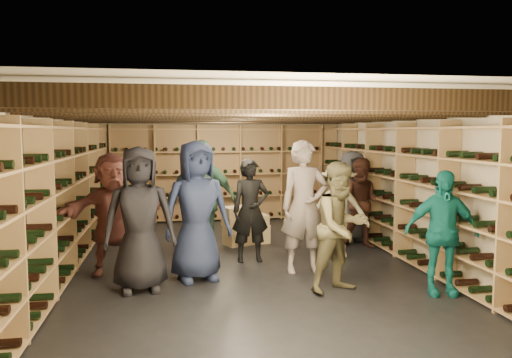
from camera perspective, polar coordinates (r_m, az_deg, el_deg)
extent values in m
plane|color=black|center=(7.67, -1.36, -9.67)|extent=(8.00, 8.00, 0.00)
cube|color=#C3B398|center=(11.41, -4.33, 1.41)|extent=(5.50, 0.02, 2.40)
cube|color=#C3B398|center=(3.59, 8.09, -7.51)|extent=(5.50, 0.02, 2.40)
cube|color=#C3B398|center=(7.56, -22.48, -1.05)|extent=(0.02, 8.00, 2.40)
cube|color=#C3B398|center=(8.31, 17.73, -0.34)|extent=(0.02, 8.00, 2.40)
cube|color=beige|center=(7.42, -1.41, 8.53)|extent=(5.50, 8.00, 0.01)
cube|color=black|center=(3.99, 6.07, 9.13)|extent=(5.40, 0.12, 0.18)
cube|color=black|center=(4.83, 3.20, 8.51)|extent=(5.40, 0.12, 0.18)
cube|color=black|center=(5.69, 1.20, 8.05)|extent=(5.40, 0.12, 0.18)
cube|color=black|center=(6.55, -0.27, 7.71)|extent=(5.40, 0.12, 0.18)
cube|color=black|center=(7.41, -1.40, 7.45)|extent=(5.40, 0.12, 0.18)
cube|color=black|center=(8.28, -2.30, 7.24)|extent=(5.40, 0.12, 0.18)
cube|color=black|center=(9.15, -3.02, 7.07)|extent=(5.40, 0.12, 0.18)
cube|color=black|center=(10.01, -3.62, 6.92)|extent=(5.40, 0.12, 0.18)
cube|color=black|center=(10.88, -4.12, 6.80)|extent=(5.40, 0.12, 0.18)
cube|color=tan|center=(7.53, -21.11, -1.98)|extent=(0.32, 7.50, 2.15)
cube|color=tan|center=(8.24, 16.59, -1.23)|extent=(0.32, 7.50, 2.15)
cube|color=tan|center=(11.25, -4.24, 0.71)|extent=(4.70, 0.30, 2.15)
cube|color=tan|center=(8.92, -2.03, -6.96)|extent=(0.59, 0.49, 0.17)
cube|color=tan|center=(8.88, -2.04, -5.89)|extent=(0.59, 0.49, 0.17)
cube|color=tan|center=(8.85, -2.04, -4.81)|extent=(0.59, 0.49, 0.17)
cube|color=tan|center=(8.82, -2.04, -3.73)|extent=(0.59, 0.49, 0.17)
cube|color=tan|center=(9.03, -0.29, -6.81)|extent=(0.55, 0.40, 0.17)
cube|color=tan|center=(8.99, -0.29, -5.75)|extent=(0.55, 0.40, 0.17)
cube|color=tan|center=(8.96, -0.29, -4.68)|extent=(0.55, 0.40, 0.17)
cube|color=tan|center=(10.57, 4.61, -5.01)|extent=(0.58, 0.47, 0.17)
imported|color=black|center=(6.40, -13.16, -4.50)|extent=(0.94, 0.67, 1.82)
imported|color=black|center=(7.67, -0.63, -3.62)|extent=(0.59, 0.40, 1.59)
imported|color=brown|center=(6.32, 9.70, -5.47)|extent=(0.96, 0.86, 1.63)
imported|color=beige|center=(8.09, 9.40, -3.45)|extent=(1.09, 0.78, 1.52)
imported|color=#12716D|center=(6.54, 20.45, -5.75)|extent=(0.96, 0.56, 1.54)
imported|color=brown|center=(7.32, -16.09, -3.78)|extent=(1.66, 0.97, 1.71)
imported|color=#1F2849|center=(6.74, -6.80, -3.62)|extent=(1.04, 0.80, 1.88)
imported|color=gray|center=(7.10, 5.56, -3.18)|extent=(0.69, 0.46, 1.88)
imported|color=#46261B|center=(8.78, 12.15, -2.73)|extent=(0.91, 0.82, 1.54)
imported|color=#2B513D|center=(7.90, -6.27, -2.32)|extent=(1.19, 0.79, 1.87)
imported|color=#37383D|center=(9.28, 10.89, -1.92)|extent=(0.93, 0.75, 1.65)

